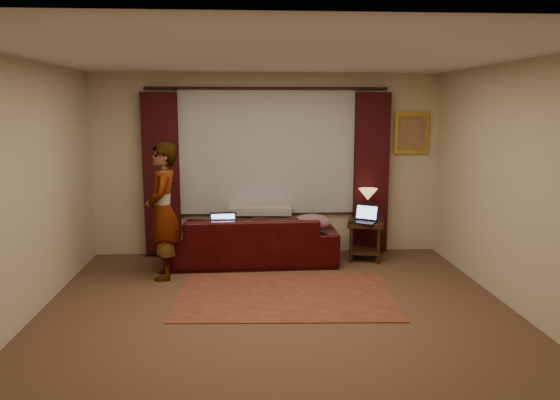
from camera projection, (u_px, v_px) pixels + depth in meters
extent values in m
cube|color=brown|center=(278.00, 315.00, 5.65)|extent=(5.00, 5.00, 0.01)
cube|color=silver|center=(278.00, 56.00, 5.21)|extent=(5.00, 5.00, 0.02)
cube|color=#C0B395|center=(267.00, 165.00, 7.89)|extent=(5.00, 0.02, 2.60)
cube|color=#C0B395|center=(306.00, 260.00, 2.97)|extent=(5.00, 0.02, 2.60)
cube|color=#C0B395|center=(20.00, 193.00, 5.27)|extent=(0.02, 5.00, 2.60)
cube|color=#C0B395|center=(521.00, 188.00, 5.59)|extent=(0.02, 5.00, 2.60)
cube|color=#A1A1A9|center=(267.00, 151.00, 7.80)|extent=(2.50, 0.05, 1.80)
cube|color=black|center=(162.00, 175.00, 7.70)|extent=(0.50, 0.14, 2.30)
cube|color=black|center=(371.00, 173.00, 7.90)|extent=(0.50, 0.14, 2.30)
cylinder|color=black|center=(267.00, 88.00, 7.60)|extent=(0.04, 0.04, 3.40)
cube|color=gold|center=(411.00, 133.00, 7.92)|extent=(0.50, 0.04, 0.60)
imported|color=black|center=(251.00, 230.00, 7.46)|extent=(2.32, 1.04, 0.93)
cube|color=gray|center=(260.00, 192.00, 7.66)|extent=(0.90, 0.41, 0.10)
ellipsoid|color=#7B4D5B|center=(311.00, 223.00, 7.35)|extent=(0.53, 0.41, 0.22)
cube|color=brown|center=(286.00, 295.00, 6.21)|extent=(2.53, 1.76, 0.01)
cube|color=black|center=(365.00, 240.00, 7.64)|extent=(0.58, 0.58, 0.56)
imported|color=gray|center=(163.00, 211.00, 6.75)|extent=(0.53, 0.53, 1.70)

